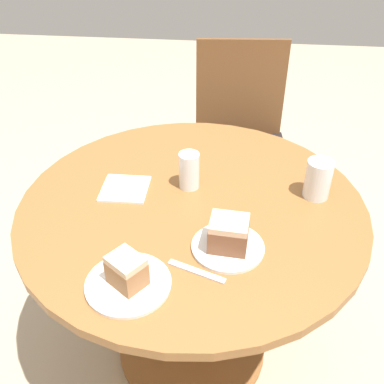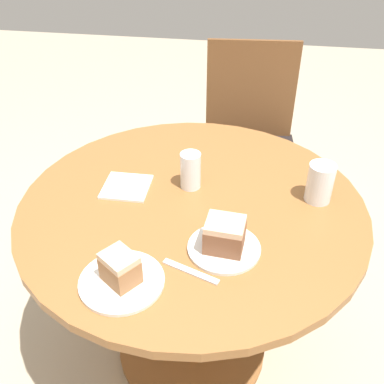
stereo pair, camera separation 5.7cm
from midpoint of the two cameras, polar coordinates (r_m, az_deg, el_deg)
name	(u,v)px [view 1 (the left image)]	position (r m, az deg, el deg)	size (l,w,h in m)	color
ground_plane	(192,346)	(1.95, -0.89, -19.04)	(8.00, 8.00, 0.00)	tan
table	(192,245)	(1.52, -1.09, -6.77)	(1.09, 1.09, 0.75)	brown
chair	(240,138)	(2.31, 5.37, 6.85)	(0.51, 0.51, 0.94)	brown
plate_near	(228,247)	(1.25, 3.25, -7.00)	(0.20, 0.20, 0.01)	silver
plate_far	(128,284)	(1.16, -9.52, -11.45)	(0.22, 0.22, 0.01)	silver
cake_slice_near	(229,233)	(1.21, 3.32, -5.30)	(0.11, 0.10, 0.09)	brown
cake_slice_far	(127,271)	(1.13, -9.76, -9.85)	(0.11, 0.11, 0.08)	#9E6B42
glass_lemonade	(189,172)	(1.45, -1.51, 2.52)	(0.07, 0.07, 0.12)	silver
glass_water	(318,181)	(1.45, 14.58, 1.32)	(0.08, 0.08, 0.13)	silver
napkin_stack	(125,189)	(1.48, -9.61, 0.40)	(0.15, 0.15, 0.01)	silver
fork	(196,271)	(1.18, -0.84, -10.06)	(0.16, 0.07, 0.00)	silver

